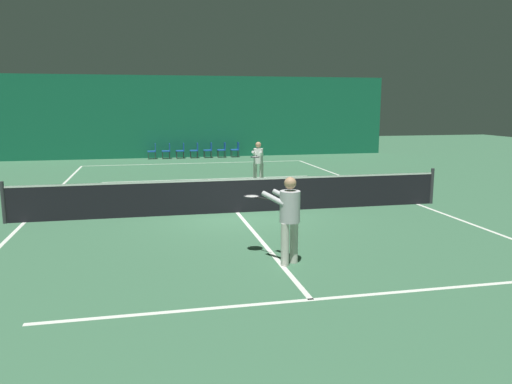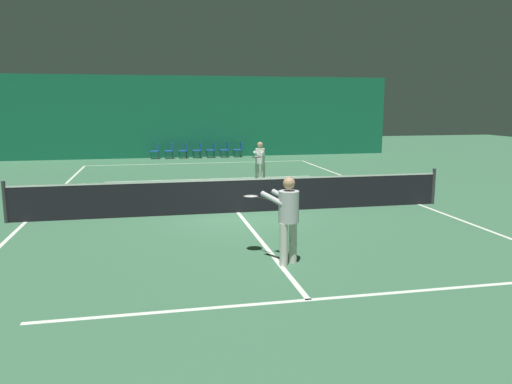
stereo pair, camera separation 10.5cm
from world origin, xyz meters
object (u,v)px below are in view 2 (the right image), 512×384
courtside_chair_1 (170,150)px  courtside_chair_2 (184,149)px  player_near (287,214)px  courtside_chair_3 (198,149)px  tennis_net (238,194)px  player_far (260,159)px  courtside_chair_6 (239,148)px  courtside_chair_5 (225,149)px  courtside_chair_0 (156,150)px  courtside_chair_4 (212,149)px

courtside_chair_1 → courtside_chair_2: 0.77m
player_near → courtside_chair_3: size_ratio=1.97×
tennis_net → courtside_chair_3: 14.41m
player_far → courtside_chair_6: size_ratio=1.87×
tennis_net → courtside_chair_6: (2.53, 14.41, -0.03)m
player_far → courtside_chair_5: size_ratio=1.87×
tennis_net → courtside_chair_0: size_ratio=14.29×
tennis_net → courtside_chair_2: 14.42m
tennis_net → player_far: bearing=70.9°
tennis_net → courtside_chair_4: bearing=86.0°
tennis_net → courtside_chair_4: 14.44m
player_near → courtside_chair_6: (2.40, 19.02, -0.48)m
tennis_net → courtside_chair_4: tennis_net is taller
player_near → courtside_chair_5: player_near is taller
courtside_chair_4 → courtside_chair_0: bearing=-90.0°
courtside_chair_2 → courtside_chair_5: 2.30m
player_near → courtside_chair_0: size_ratio=1.97×
player_far → courtside_chair_5: (0.09, 9.56, -0.43)m
player_near → courtside_chair_5: size_ratio=1.97×
player_near → courtside_chair_6: size_ratio=1.97×
courtside_chair_0 → courtside_chair_2: bearing=90.0°
courtside_chair_2 → courtside_chair_6: bearing=90.0°
courtside_chair_0 → courtside_chair_5: size_ratio=1.00×
courtside_chair_0 → player_near: bearing=6.6°
courtside_chair_0 → courtside_chair_4: bearing=90.0°
player_far → courtside_chair_4: player_far is taller
player_far → courtside_chair_6: bearing=-165.7°
courtside_chair_0 → courtside_chair_3: (2.30, 0.00, 0.00)m
courtside_chair_5 → courtside_chair_6: 0.77m
courtside_chair_1 → courtside_chair_2: bearing=90.0°
courtside_chair_1 → courtside_chair_4: size_ratio=1.00×
player_far → courtside_chair_0: 10.28m
courtside_chair_2 → courtside_chair_3: 0.77m
courtside_chair_4 → courtside_chair_1: bearing=-90.0°
tennis_net → player_far: (1.68, 4.85, 0.41)m
tennis_net → courtside_chair_2: bearing=92.1°
tennis_net → courtside_chair_2: tennis_net is taller
courtside_chair_4 → courtside_chair_5: bearing=90.0°
courtside_chair_1 → player_near: bearing=4.3°
player_far → courtside_chair_5: bearing=-161.1°
player_near → courtside_chair_4: (0.87, 19.02, -0.48)m
courtside_chair_2 → player_far: bearing=13.0°
courtside_chair_5 → courtside_chair_4: bearing=-90.0°
courtside_chair_0 → courtside_chair_3: bearing=90.0°
courtside_chair_4 → courtside_chair_3: bearing=-90.0°
courtside_chair_0 → courtside_chair_1: size_ratio=1.00×
courtside_chair_3 → courtside_chair_5: same height
courtside_chair_1 → courtside_chair_0: bearing=-90.0°
player_near → courtside_chair_4: size_ratio=1.97×
player_near → courtside_chair_3: (0.11, 19.02, -0.48)m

